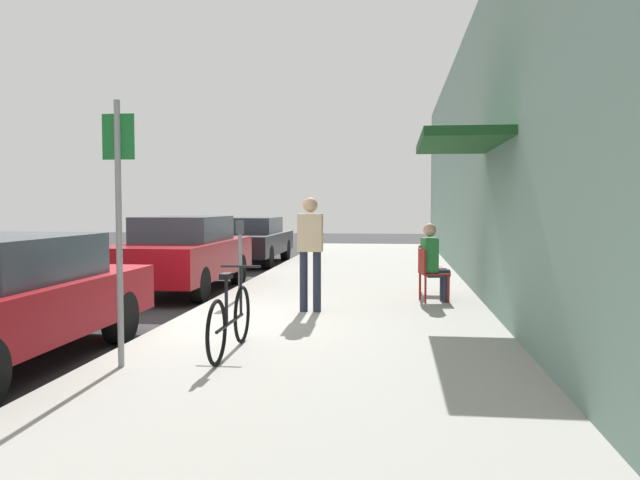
{
  "coord_description": "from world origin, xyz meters",
  "views": [
    {
      "loc": [
        3.07,
        -8.13,
        1.71
      ],
      "look_at": [
        1.14,
        8.13,
        0.81
      ],
      "focal_mm": 35.66,
      "sensor_mm": 36.0,
      "label": 1
    }
  ],
  "objects_px": {
    "parking_meter": "(240,253)",
    "seated_patron_0": "(433,259)",
    "parked_car_2": "(251,240)",
    "parked_car_1": "(182,253)",
    "pedestrian_standing": "(310,245)",
    "cafe_chair_0": "(429,271)",
    "bicycle_0": "(230,320)",
    "street_sign": "(119,212)",
    "cafe_chair_1": "(426,265)"
  },
  "relations": [
    {
      "from": "bicycle_0",
      "to": "seated_patron_0",
      "type": "bearing_deg",
      "value": 59.24
    },
    {
      "from": "parking_meter",
      "to": "seated_patron_0",
      "type": "xyz_separation_m",
      "value": [
        3.24,
        0.04,
        -0.07
      ]
    },
    {
      "from": "parked_car_1",
      "to": "pedestrian_standing",
      "type": "bearing_deg",
      "value": -43.29
    },
    {
      "from": "parking_meter",
      "to": "parked_car_1",
      "type": "bearing_deg",
      "value": 135.11
    },
    {
      "from": "parked_car_2",
      "to": "pedestrian_standing",
      "type": "height_order",
      "value": "pedestrian_standing"
    },
    {
      "from": "parked_car_1",
      "to": "parked_car_2",
      "type": "relative_size",
      "value": 1.0
    },
    {
      "from": "parked_car_1",
      "to": "parked_car_2",
      "type": "bearing_deg",
      "value": 90.0
    },
    {
      "from": "bicycle_0",
      "to": "seated_patron_0",
      "type": "height_order",
      "value": "seated_patron_0"
    },
    {
      "from": "parking_meter",
      "to": "parked_car_2",
      "type": "bearing_deg",
      "value": 101.68
    },
    {
      "from": "parking_meter",
      "to": "street_sign",
      "type": "relative_size",
      "value": 0.51
    },
    {
      "from": "parked_car_2",
      "to": "seated_patron_0",
      "type": "relative_size",
      "value": 3.41
    },
    {
      "from": "seated_patron_0",
      "to": "cafe_chair_1",
      "type": "relative_size",
      "value": 1.48
    },
    {
      "from": "seated_patron_0",
      "to": "cafe_chair_1",
      "type": "distance_m",
      "value": 1.02
    },
    {
      "from": "parked_car_1",
      "to": "seated_patron_0",
      "type": "relative_size",
      "value": 3.41
    },
    {
      "from": "seated_patron_0",
      "to": "cafe_chair_1",
      "type": "bearing_deg",
      "value": 93.46
    },
    {
      "from": "street_sign",
      "to": "bicycle_0",
      "type": "xyz_separation_m",
      "value": [
        0.92,
        0.68,
        -1.16
      ]
    },
    {
      "from": "cafe_chair_0",
      "to": "pedestrian_standing",
      "type": "distance_m",
      "value": 2.25
    },
    {
      "from": "parked_car_1",
      "to": "cafe_chair_1",
      "type": "bearing_deg",
      "value": -6.11
    },
    {
      "from": "parking_meter",
      "to": "seated_patron_0",
      "type": "relative_size",
      "value": 1.02
    },
    {
      "from": "parked_car_1",
      "to": "seated_patron_0",
      "type": "bearing_deg",
      "value": -17.43
    },
    {
      "from": "bicycle_0",
      "to": "street_sign",
      "type": "bearing_deg",
      "value": -143.46
    },
    {
      "from": "parked_car_1",
      "to": "cafe_chair_0",
      "type": "bearing_deg",
      "value": -17.76
    },
    {
      "from": "street_sign",
      "to": "seated_patron_0",
      "type": "height_order",
      "value": "street_sign"
    },
    {
      "from": "parked_car_2",
      "to": "pedestrian_standing",
      "type": "bearing_deg",
      "value": -71.47
    },
    {
      "from": "parked_car_2",
      "to": "parking_meter",
      "type": "bearing_deg",
      "value": -78.32
    },
    {
      "from": "street_sign",
      "to": "cafe_chair_1",
      "type": "relative_size",
      "value": 2.99
    },
    {
      "from": "parking_meter",
      "to": "seated_patron_0",
      "type": "bearing_deg",
      "value": 0.69
    },
    {
      "from": "parked_car_1",
      "to": "seated_patron_0",
      "type": "xyz_separation_m",
      "value": [
        4.79,
        -1.5,
        0.05
      ]
    },
    {
      "from": "bicycle_0",
      "to": "pedestrian_standing",
      "type": "height_order",
      "value": "pedestrian_standing"
    },
    {
      "from": "parked_car_1",
      "to": "street_sign",
      "type": "bearing_deg",
      "value": -76.34
    },
    {
      "from": "parking_meter",
      "to": "cafe_chair_0",
      "type": "distance_m",
      "value": 3.19
    },
    {
      "from": "parked_car_1",
      "to": "bicycle_0",
      "type": "relative_size",
      "value": 2.57
    },
    {
      "from": "seated_patron_0",
      "to": "bicycle_0",
      "type": "bearing_deg",
      "value": -120.76
    },
    {
      "from": "parking_meter",
      "to": "pedestrian_standing",
      "type": "bearing_deg",
      "value": -41.38
    },
    {
      "from": "parked_car_2",
      "to": "seated_patron_0",
      "type": "bearing_deg",
      "value": -57.29
    },
    {
      "from": "seated_patron_0",
      "to": "pedestrian_standing",
      "type": "relative_size",
      "value": 0.76
    },
    {
      "from": "seated_patron_0",
      "to": "pedestrian_standing",
      "type": "bearing_deg",
      "value": -146.41
    },
    {
      "from": "bicycle_0",
      "to": "seated_patron_0",
      "type": "distance_m",
      "value": 4.65
    },
    {
      "from": "street_sign",
      "to": "bicycle_0",
      "type": "relative_size",
      "value": 1.52
    },
    {
      "from": "parking_meter",
      "to": "cafe_chair_0",
      "type": "height_order",
      "value": "parking_meter"
    },
    {
      "from": "parking_meter",
      "to": "cafe_chair_1",
      "type": "bearing_deg",
      "value": 18.06
    },
    {
      "from": "parking_meter",
      "to": "bicycle_0",
      "type": "relative_size",
      "value": 0.77
    },
    {
      "from": "cafe_chair_0",
      "to": "seated_patron_0",
      "type": "height_order",
      "value": "seated_patron_0"
    },
    {
      "from": "parked_car_1",
      "to": "bicycle_0",
      "type": "height_order",
      "value": "parked_car_1"
    },
    {
      "from": "cafe_chair_0",
      "to": "street_sign",
      "type": "bearing_deg",
      "value": -124.78
    },
    {
      "from": "street_sign",
      "to": "cafe_chair_1",
      "type": "distance_m",
      "value": 6.6
    },
    {
      "from": "parked_car_1",
      "to": "cafe_chair_1",
      "type": "height_order",
      "value": "parked_car_1"
    },
    {
      "from": "parked_car_2",
      "to": "cafe_chair_1",
      "type": "xyz_separation_m",
      "value": [
        4.73,
        -6.46,
        -0.08
      ]
    },
    {
      "from": "parking_meter",
      "to": "seated_patron_0",
      "type": "distance_m",
      "value": 3.24
    },
    {
      "from": "parked_car_2",
      "to": "parking_meter",
      "type": "distance_m",
      "value": 7.66
    }
  ]
}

